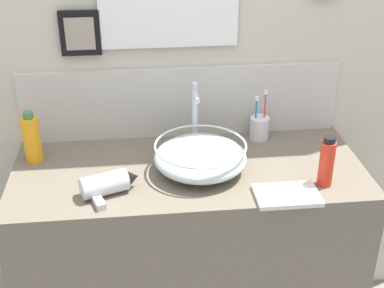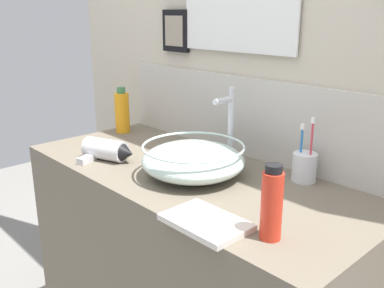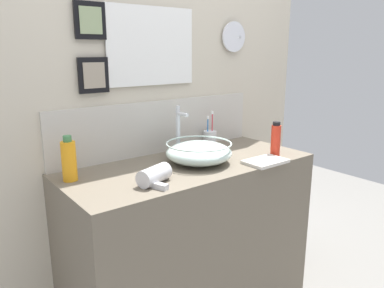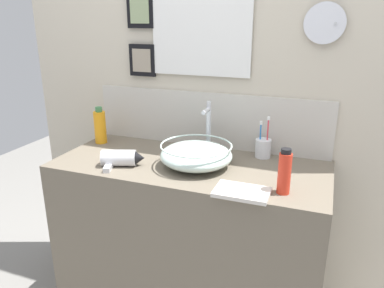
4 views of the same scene
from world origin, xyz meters
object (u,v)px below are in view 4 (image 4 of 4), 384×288
at_px(spray_bottle, 100,127).
at_px(shampoo_bottle, 284,172).
at_px(hair_drier, 122,158).
at_px(glass_bowl_sink, 196,155).
at_px(toothbrush_cup, 263,148).
at_px(hand_towel, 242,192).
at_px(faucet, 208,125).

distance_m(spray_bottle, shampoo_bottle, 1.07).
distance_m(hair_drier, shampoo_bottle, 0.75).
bearing_deg(glass_bowl_sink, spray_bottle, 167.04).
xyz_separation_m(glass_bowl_sink, toothbrush_cup, (0.27, 0.23, -0.01)).
bearing_deg(toothbrush_cup, spray_bottle, -174.24).
bearing_deg(hand_towel, glass_bowl_sink, 142.13).
xyz_separation_m(hair_drier, hand_towel, (0.60, -0.09, -0.03)).
height_order(hair_drier, shampoo_bottle, shampoo_bottle).
xyz_separation_m(glass_bowl_sink, faucet, (0.00, 0.17, 0.10)).
bearing_deg(spray_bottle, faucet, 2.89).
bearing_deg(spray_bottle, hand_towel, -21.64).
distance_m(glass_bowl_sink, hand_towel, 0.34).
height_order(spray_bottle, hand_towel, spray_bottle).
xyz_separation_m(faucet, hair_drier, (-0.33, -0.29, -0.12)).
height_order(glass_bowl_sink, hand_towel, glass_bowl_sink).
distance_m(glass_bowl_sink, hair_drier, 0.35).
bearing_deg(glass_bowl_sink, toothbrush_cup, 40.52).
height_order(faucet, shampoo_bottle, faucet).
xyz_separation_m(glass_bowl_sink, hand_towel, (0.27, -0.21, -0.05)).
height_order(toothbrush_cup, spray_bottle, toothbrush_cup).
height_order(toothbrush_cup, shampoo_bottle, toothbrush_cup).
bearing_deg(toothbrush_cup, hair_drier, -149.74).
bearing_deg(faucet, glass_bowl_sink, -90.00).
height_order(hair_drier, toothbrush_cup, toothbrush_cup).
relative_size(toothbrush_cup, hand_towel, 0.97).
bearing_deg(hair_drier, toothbrush_cup, 30.26).
distance_m(shampoo_bottle, hand_towel, 0.18).
distance_m(glass_bowl_sink, faucet, 0.20).
relative_size(glass_bowl_sink, shampoo_bottle, 1.81).
bearing_deg(glass_bowl_sink, hair_drier, -160.19).
relative_size(faucet, hand_towel, 1.27).
bearing_deg(faucet, hair_drier, -138.47).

